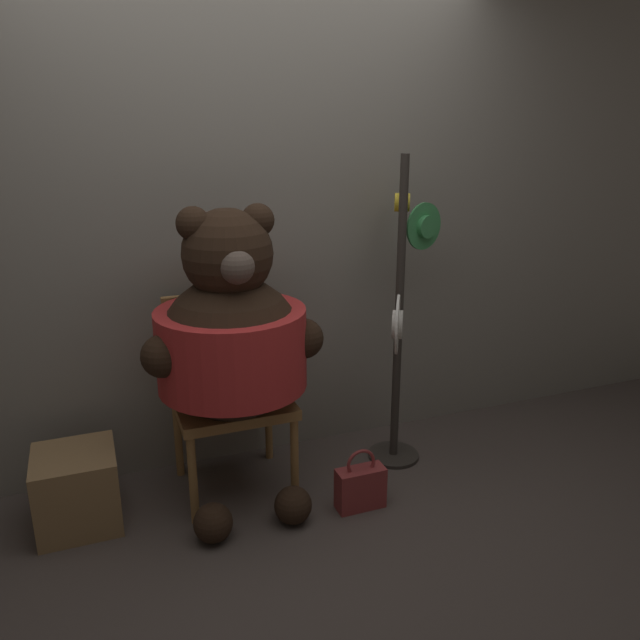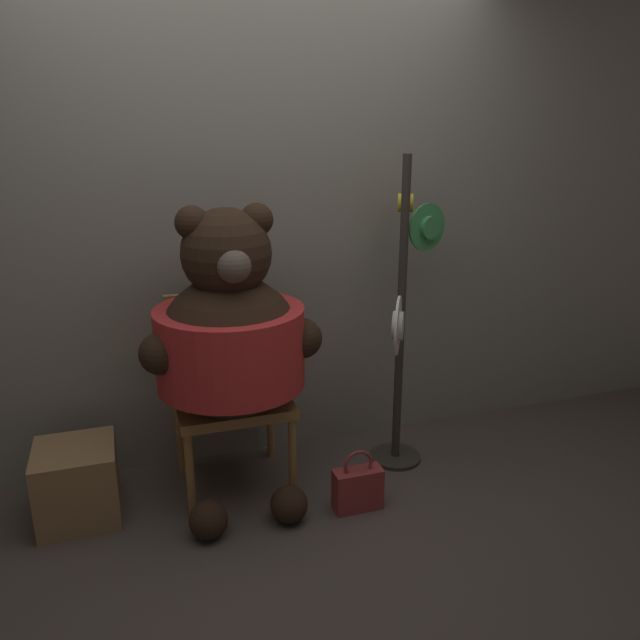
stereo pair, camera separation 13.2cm
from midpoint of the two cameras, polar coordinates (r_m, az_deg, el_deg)
ground_plane at (r=3.09m, az=-1.29°, el=-17.49°), size 14.00×14.00×0.00m
wall_back at (r=3.26m, az=-5.26°, el=9.60°), size 8.00×0.10×2.65m
chair at (r=3.15m, az=-7.22°, el=-5.67°), size 0.55×0.50×0.97m
teddy_bear at (r=2.89m, az=-6.89°, el=-1.62°), size 0.83×0.74×1.44m
hat_display_rack at (r=3.23m, az=8.87°, el=0.44°), size 0.43×0.50×1.63m
handbag_on_ground at (r=3.09m, az=4.75°, el=-15.04°), size 0.23×0.10×0.31m
wooden_crate at (r=3.17m, az=-20.16°, el=-13.81°), size 0.36×0.36×0.36m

